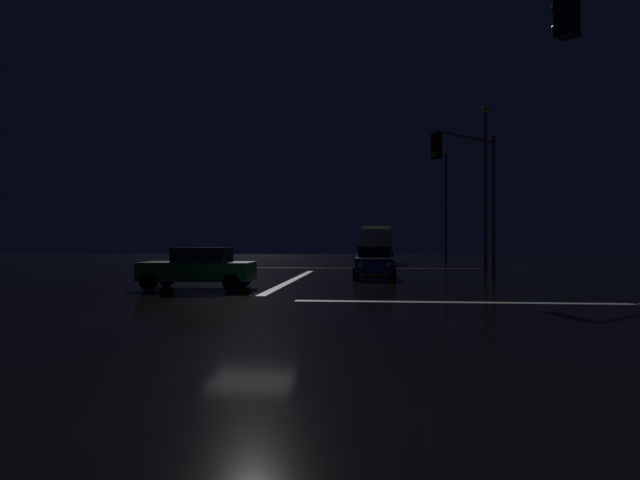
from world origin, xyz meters
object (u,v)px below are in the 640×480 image
(traffic_signal_ne, at_px, (471,178))
(streetlamp_right_far, at_px, (446,198))
(sedan_black, at_px, (373,255))
(streetlamp_right_near, at_px, (485,177))
(sedan_gray, at_px, (372,258))
(sedan_blue, at_px, (374,262))
(sedan_green_crossing, at_px, (199,268))
(box_truck, at_px, (376,242))

(traffic_signal_ne, distance_m, streetlamp_right_far, 22.51)
(sedan_black, bearing_deg, streetlamp_right_near, -54.08)
(sedan_gray, xyz_separation_m, streetlamp_right_far, (6.22, 13.59, 4.69))
(sedan_gray, bearing_deg, sedan_blue, -89.28)
(sedan_blue, bearing_deg, streetlamp_right_near, 30.44)
(streetlamp_right_near, bearing_deg, sedan_green_crossing, -140.34)
(streetlamp_right_far, bearing_deg, sedan_black, -129.11)
(sedan_gray, height_order, streetlamp_right_near, streetlamp_right_near)
(sedan_gray, height_order, traffic_signal_ne, traffic_signal_ne)
(streetlamp_right_far, bearing_deg, traffic_signal_ne, -94.87)
(box_truck, bearing_deg, sedan_black, -91.94)
(sedan_gray, bearing_deg, sedan_black, 89.15)
(sedan_green_crossing, bearing_deg, traffic_signal_ne, 21.18)
(sedan_green_crossing, bearing_deg, box_truck, 75.38)
(streetlamp_right_near, bearing_deg, streetlamp_right_far, 90.00)
(sedan_green_crossing, distance_m, traffic_signal_ne, 12.31)
(streetlamp_right_near, height_order, streetlamp_right_far, streetlamp_right_far)
(streetlamp_right_near, bearing_deg, sedan_gray, 158.86)
(box_truck, bearing_deg, traffic_signal_ne, -79.99)
(sedan_blue, height_order, sedan_gray, same)
(sedan_blue, height_order, box_truck, box_truck)
(sedan_blue, height_order, streetlamp_right_near, streetlamp_right_near)
(streetlamp_right_far, bearing_deg, box_truck, 179.46)
(traffic_signal_ne, bearing_deg, sedan_gray, 116.07)
(sedan_blue, xyz_separation_m, streetlamp_right_far, (6.14, 19.61, 4.69))
(sedan_blue, xyz_separation_m, streetlamp_right_near, (6.14, 3.61, 4.55))
(sedan_blue, relative_size, traffic_signal_ne, 0.65)
(sedan_blue, bearing_deg, sedan_black, 89.93)
(box_truck, xyz_separation_m, streetlamp_right_near, (5.87, -16.06, 3.64))
(sedan_green_crossing, bearing_deg, streetlamp_right_far, 64.27)
(streetlamp_right_far, bearing_deg, sedan_gray, -114.58)
(sedan_gray, xyz_separation_m, box_truck, (0.35, 13.65, 0.91))
(sedan_gray, bearing_deg, sedan_green_crossing, -116.89)
(sedan_blue, relative_size, sedan_green_crossing, 1.00)
(box_truck, height_order, traffic_signal_ne, traffic_signal_ne)
(sedan_gray, height_order, box_truck, box_truck)
(sedan_gray, xyz_separation_m, traffic_signal_ne, (4.31, -8.81, 3.77))
(box_truck, xyz_separation_m, streetlamp_right_far, (5.87, -0.06, 3.78))
(sedan_blue, bearing_deg, traffic_signal_ne, -33.45)
(sedan_black, distance_m, streetlamp_right_far, 10.79)
(box_truck, bearing_deg, streetlamp_right_far, -0.54)
(sedan_blue, bearing_deg, sedan_gray, 90.72)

